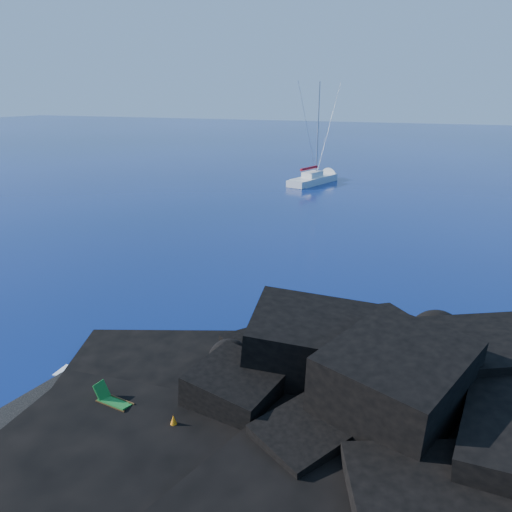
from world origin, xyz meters
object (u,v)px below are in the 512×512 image
(sailboat, at_px, (314,183))
(sunbather, at_px, (78,400))
(deck_chair, at_px, (115,398))
(marker_cone, at_px, (174,423))

(sailboat, height_order, sunbather, sailboat)
(sailboat, distance_m, sunbather, 51.73)
(sailboat, relative_size, deck_chair, 9.00)
(marker_cone, bearing_deg, sunbather, -179.71)
(sunbather, height_order, marker_cone, marker_cone)
(sailboat, height_order, deck_chair, sailboat)
(deck_chair, bearing_deg, sunbather, -164.82)
(marker_cone, bearing_deg, deck_chair, 175.38)
(sailboat, bearing_deg, sunbather, -68.26)
(deck_chair, xyz_separation_m, sunbather, (-1.50, -0.23, -0.34))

